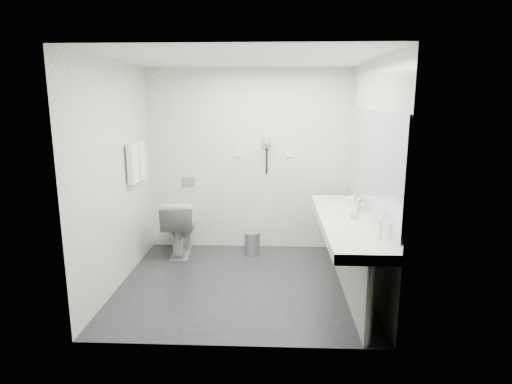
{
  "coord_description": "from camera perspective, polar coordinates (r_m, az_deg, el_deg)",
  "views": [
    {
      "loc": [
        0.36,
        -4.65,
        2.09
      ],
      "look_at": [
        0.15,
        0.15,
        1.05
      ],
      "focal_mm": 30.3,
      "sensor_mm": 36.0,
      "label": 1
    }
  ],
  "objects": [
    {
      "name": "towel_near",
      "position": [
        5.39,
        -15.94,
        3.64
      ],
      "size": [
        0.07,
        0.24,
        0.48
      ],
      "primitive_type": "cube",
      "color": "white",
      "rests_on": "towel_rail"
    },
    {
      "name": "towel_rail",
      "position": [
        5.5,
        -15.72,
        6.13
      ],
      "size": [
        0.02,
        0.62,
        0.02
      ],
      "primitive_type": "cylinder",
      "rotation": [
        1.57,
        0.0,
        0.0
      ],
      "color": "silver",
      "rests_on": "wall_left"
    },
    {
      "name": "pedal_bin",
      "position": [
        5.94,
        -0.48,
        -6.86
      ],
      "size": [
        0.25,
        0.25,
        0.3
      ],
      "primitive_type": "cylinder",
      "rotation": [
        0.0,
        0.0,
        -0.2
      ],
      "color": "#B2B5BA",
      "rests_on": "floor"
    },
    {
      "name": "vanity_post_far",
      "position": [
        5.81,
        10.54,
        -5.17
      ],
      "size": [
        0.06,
        0.06,
        0.75
      ],
      "primitive_type": "cylinder",
      "color": "silver",
      "rests_on": "floor"
    },
    {
      "name": "vanity_panel",
      "position": [
        4.83,
        11.89,
        -8.84
      ],
      "size": [
        0.03,
        2.15,
        0.75
      ],
      "primitive_type": "cube",
      "color": "gray",
      "rests_on": "floor"
    },
    {
      "name": "soap_bottle_c",
      "position": [
        4.66,
        13.14,
        -2.74
      ],
      "size": [
        0.07,
        0.07,
        0.13
      ],
      "primitive_type": "imported",
      "rotation": [
        0.0,
        0.0,
        -0.44
      ],
      "color": "silver",
      "rests_on": "vanity_counter"
    },
    {
      "name": "bin_lid",
      "position": [
        5.89,
        -0.48,
        -5.41
      ],
      "size": [
        0.21,
        0.21,
        0.02
      ],
      "primitive_type": "cylinder",
      "color": "#B2B5BA",
      "rests_on": "pedal_bin"
    },
    {
      "name": "faucet_near",
      "position": [
        4.09,
        16.04,
        -4.83
      ],
      "size": [
        0.04,
        0.04,
        0.15
      ],
      "primitive_type": "cylinder",
      "color": "silver",
      "rests_on": "vanity_counter"
    },
    {
      "name": "wall_front",
      "position": [
        3.47,
        -3.51,
        -1.8
      ],
      "size": [
        2.8,
        0.0,
        2.8
      ],
      "primitive_type": "plane",
      "rotation": [
        -1.57,
        0.0,
        0.0
      ],
      "color": "silver",
      "rests_on": "floor"
    },
    {
      "name": "flush_plate",
      "position": [
        6.16,
        -8.87,
        1.4
      ],
      "size": [
        0.18,
        0.02,
        0.12
      ],
      "primitive_type": "cube",
      "color": "#B2B5BA",
      "rests_on": "wall_back"
    },
    {
      "name": "dryer_barrel",
      "position": [
        5.88,
        1.43,
        6.74
      ],
      "size": [
        0.08,
        0.14,
        0.08
      ],
      "primitive_type": "cylinder",
      "rotation": [
        1.57,
        0.0,
        0.0
      ],
      "color": "#929298",
      "rests_on": "dryer_cradle"
    },
    {
      "name": "wall_back",
      "position": [
        6.02,
        -0.95,
        4.19
      ],
      "size": [
        2.8,
        0.0,
        2.8
      ],
      "primitive_type": "plane",
      "rotation": [
        1.57,
        0.0,
        0.0
      ],
      "color": "silver",
      "rests_on": "floor"
    },
    {
      "name": "wall_left",
      "position": [
        5.04,
        -17.98,
        2.02
      ],
      "size": [
        0.0,
        2.6,
        2.6
      ],
      "primitive_type": "plane",
      "rotation": [
        1.57,
        0.0,
        1.57
      ],
      "color": "silver",
      "rests_on": "floor"
    },
    {
      "name": "ceiling",
      "position": [
        4.68,
        -2.0,
        17.23
      ],
      "size": [
        2.8,
        2.8,
        0.0
      ],
      "primitive_type": "plane",
      "rotation": [
        3.14,
        0.0,
        0.0
      ],
      "color": "white",
      "rests_on": "wall_back"
    },
    {
      "name": "floor",
      "position": [
        5.11,
        -1.79,
        -11.93
      ],
      "size": [
        2.8,
        2.8,
        0.0
      ],
      "primitive_type": "plane",
      "color": "#232327",
      "rests_on": "ground"
    },
    {
      "name": "toilet",
      "position": [
        5.99,
        -10.04,
        -4.56
      ],
      "size": [
        0.48,
        0.78,
        0.76
      ],
      "primitive_type": "imported",
      "rotation": [
        0.0,
        0.0,
        3.21
      ],
      "color": "white",
      "rests_on": "floor"
    },
    {
      "name": "vanity_post_near",
      "position": [
        3.9,
        14.84,
        -14.27
      ],
      "size": [
        0.06,
        0.06,
        0.75
      ],
      "primitive_type": "cylinder",
      "color": "silver",
      "rests_on": "floor"
    },
    {
      "name": "basin_far",
      "position": [
        5.31,
        10.72,
        -1.68
      ],
      "size": [
        0.4,
        0.31,
        0.05
      ],
      "primitive_type": "ellipsoid",
      "color": "white",
      "rests_on": "vanity_counter"
    },
    {
      "name": "dryer_cord",
      "position": [
        5.97,
        1.42,
        4.11
      ],
      "size": [
        0.02,
        0.02,
        0.35
      ],
      "primitive_type": "cylinder",
      "color": "black",
      "rests_on": "dryer_cradle"
    },
    {
      "name": "mirror",
      "position": [
        4.61,
        15.36,
        3.8
      ],
      "size": [
        0.02,
        2.2,
        1.05
      ],
      "primitive_type": "cube",
      "color": "#B2BCC6",
      "rests_on": "wall_right"
    },
    {
      "name": "soap_bottle_a",
      "position": [
        4.68,
        12.56,
        -2.79
      ],
      "size": [
        0.05,
        0.05,
        0.1
      ],
      "primitive_type": "imported",
      "rotation": [
        0.0,
        0.0,
        -0.06
      ],
      "color": "silver",
      "rests_on": "vanity_counter"
    },
    {
      "name": "towel_far",
      "position": [
        5.65,
        -15.06,
        4.07
      ],
      "size": [
        0.07,
        0.24,
        0.48
      ],
      "primitive_type": "cube",
      "color": "white",
      "rests_on": "towel_rail"
    },
    {
      "name": "vanity_counter",
      "position": [
        4.7,
        11.81,
        -3.99
      ],
      "size": [
        0.55,
        2.2,
        0.1
      ],
      "primitive_type": "cube",
      "color": "white",
      "rests_on": "floor"
    },
    {
      "name": "glass_left",
      "position": [
        4.97,
        13.61,
        -1.88
      ],
      "size": [
        0.08,
        0.08,
        0.12
      ],
      "primitive_type": "cylinder",
      "rotation": [
        0.0,
        0.0,
        0.19
      ],
      "color": "silver",
      "rests_on": "vanity_counter"
    },
    {
      "name": "glass_right",
      "position": [
        5.11,
        13.69,
        -1.64
      ],
      "size": [
        0.06,
        0.06,
        0.1
      ],
      "primitive_type": "cylinder",
      "rotation": [
        0.0,
        0.0,
        0.18
      ],
      "color": "silver",
      "rests_on": "vanity_counter"
    },
    {
      "name": "switch_plate_a",
      "position": [
        6.01,
        -2.4,
        5.12
      ],
      "size": [
        0.09,
        0.02,
        0.09
      ],
      "primitive_type": "cube",
      "color": "white",
      "rests_on": "wall_back"
    },
    {
      "name": "faucet_far",
      "position": [
        5.32,
        12.84,
        -0.75
      ],
      "size": [
        0.04,
        0.04,
        0.15
      ],
      "primitive_type": "cylinder",
      "color": "silver",
      "rests_on": "vanity_counter"
    },
    {
      "name": "basin_near",
      "position": [
        4.07,
        13.28,
        -6.06
      ],
      "size": [
        0.4,
        0.31,
        0.05
      ],
      "primitive_type": "ellipsoid",
      "color": "white",
      "rests_on": "vanity_counter"
    },
    {
      "name": "switch_plate_b",
      "position": [
        5.99,
        4.32,
        5.08
      ],
      "size": [
        0.09,
        0.02,
        0.09
      ],
      "primitive_type": "cube",
      "color": "white",
      "rests_on": "wall_back"
    },
    {
      "name": "dryer_cradle",
      "position": [
        5.95,
        1.44,
        6.52
      ],
      "size": [
        0.1,
        0.04,
        0.14
      ],
      "primitive_type": "cube",
      "color": "#929298",
      "rests_on": "wall_back"
    },
    {
      "name": "wall_right",
      "position": [
        4.84,
        14.88,
        1.8
      ],
      "size": [
        0.0,
        2.6,
        2.6
      ],
      "primitive_type": "plane",
      "rotation": [
        1.57,
        0.0,
        -1.57
      ],
      "color": "silver",
      "rests_on": "floor"
    }
  ]
}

